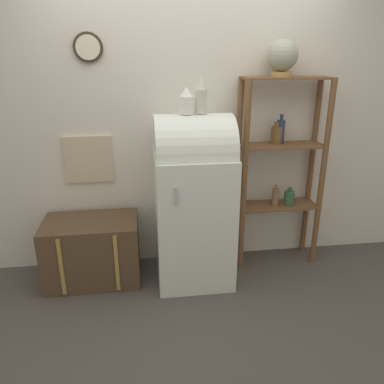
% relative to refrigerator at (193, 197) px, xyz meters
% --- Properties ---
extents(ground_plane, '(12.00, 12.00, 0.00)m').
position_rel_refrigerator_xyz_m(ground_plane, '(0.00, -0.22, -0.74)').
color(ground_plane, '#4C4742').
extents(wall_back, '(7.00, 0.09, 2.70)m').
position_rel_refrigerator_xyz_m(wall_back, '(-0.00, 0.35, 0.61)').
color(wall_back, silver).
rests_on(wall_back, ground_plane).
extents(refrigerator, '(0.63, 0.69, 1.42)m').
position_rel_refrigerator_xyz_m(refrigerator, '(0.00, 0.00, 0.00)').
color(refrigerator, silver).
rests_on(refrigerator, ground_plane).
extents(suitcase_trunk, '(0.78, 0.50, 0.55)m').
position_rel_refrigerator_xyz_m(suitcase_trunk, '(-0.86, 0.05, -0.46)').
color(suitcase_trunk, brown).
rests_on(suitcase_trunk, ground_plane).
extents(shelf_unit, '(0.75, 0.28, 1.68)m').
position_rel_refrigerator_xyz_m(shelf_unit, '(0.80, 0.17, 0.22)').
color(shelf_unit, brown).
rests_on(shelf_unit, ground_plane).
extents(globe, '(0.25, 0.25, 0.29)m').
position_rel_refrigerator_xyz_m(globe, '(0.75, 0.18, 1.10)').
color(globe, '#AD8942').
rests_on(globe, shelf_unit).
extents(vase_left, '(0.11, 0.11, 0.20)m').
position_rel_refrigerator_xyz_m(vase_left, '(-0.05, -0.01, 0.78)').
color(vase_left, white).
rests_on(vase_left, refrigerator).
extents(vase_center, '(0.09, 0.09, 0.28)m').
position_rel_refrigerator_xyz_m(vase_center, '(0.06, 0.00, 0.81)').
color(vase_center, beige).
rests_on(vase_center, refrigerator).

